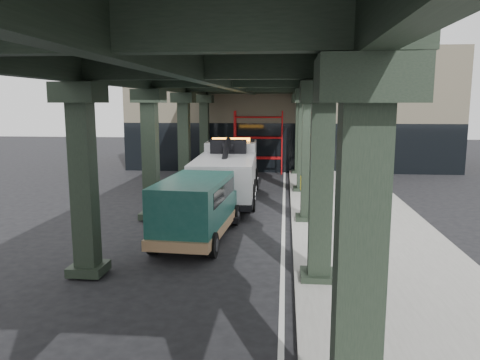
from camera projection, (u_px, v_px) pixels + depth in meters
The scene contains 8 objects.
ground at pixel (233, 236), 15.96m from camera, with size 90.00×90.00×0.00m, color black.
sidewalk at pixel (359, 223), 17.48m from camera, with size 5.00×40.00×0.15m, color gray.
lane_stripe at pixel (284, 222), 17.76m from camera, with size 0.12×38.00×0.01m, color silver.
viaduct at pixel (228, 76), 17.07m from camera, with size 7.40×32.00×6.40m.
building at pixel (290, 110), 34.75m from camera, with size 22.00×10.00×8.00m, color #C6B793.
scaffolding at pixel (259, 141), 30.00m from camera, with size 3.08×0.88×4.00m.
tow_truck at pixel (228, 170), 21.80m from camera, with size 2.92×8.97×2.91m.
towed_van at pixel (196, 207), 15.33m from camera, with size 2.37×5.29×2.09m.
Camera 1 is at (1.72, -15.34, 4.50)m, focal length 35.00 mm.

